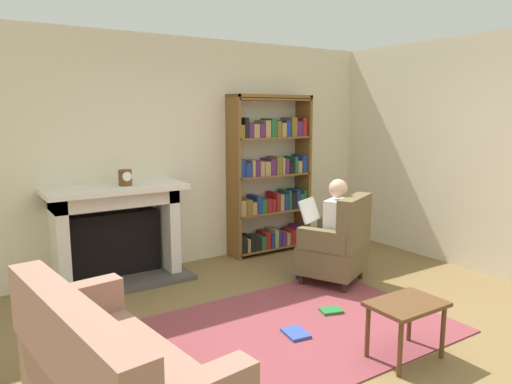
{
  "coord_description": "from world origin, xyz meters",
  "views": [
    {
      "loc": [
        -2.46,
        -2.73,
        1.85
      ],
      "look_at": [
        0.1,
        1.2,
        1.05
      ],
      "focal_mm": 33.46,
      "sensor_mm": 36.0,
      "label": 1
    }
  ],
  "objects_px": {
    "mantel_clock": "(125,178)",
    "seated_reader": "(328,226)",
    "fireplace": "(116,231)",
    "sofa_floral": "(111,378)",
    "side_table": "(406,311)",
    "bookshelf": "(270,177)",
    "armchair_reading": "(338,245)"
  },
  "relations": [
    {
      "from": "armchair_reading",
      "to": "mantel_clock",
      "type": "bearing_deg",
      "value": -59.58
    },
    {
      "from": "fireplace",
      "to": "armchair_reading",
      "type": "bearing_deg",
      "value": -34.39
    },
    {
      "from": "fireplace",
      "to": "bookshelf",
      "type": "xyz_separation_m",
      "value": [
        2.05,
        0.03,
        0.43
      ]
    },
    {
      "from": "seated_reader",
      "to": "sofa_floral",
      "type": "distance_m",
      "value": 2.98
    },
    {
      "from": "bookshelf",
      "to": "armchair_reading",
      "type": "distance_m",
      "value": 1.5
    },
    {
      "from": "sofa_floral",
      "to": "side_table",
      "type": "distance_m",
      "value": 2.13
    },
    {
      "from": "seated_reader",
      "to": "mantel_clock",
      "type": "bearing_deg",
      "value": -58.0
    },
    {
      "from": "seated_reader",
      "to": "armchair_reading",
      "type": "bearing_deg",
      "value": 90.0
    },
    {
      "from": "sofa_floral",
      "to": "mantel_clock",
      "type": "bearing_deg",
      "value": -27.58
    },
    {
      "from": "mantel_clock",
      "to": "bookshelf",
      "type": "distance_m",
      "value": 1.97
    },
    {
      "from": "fireplace",
      "to": "mantel_clock",
      "type": "distance_m",
      "value": 0.6
    },
    {
      "from": "mantel_clock",
      "to": "seated_reader",
      "type": "xyz_separation_m",
      "value": [
        1.83,
        -1.15,
        -0.53
      ]
    },
    {
      "from": "fireplace",
      "to": "mantel_clock",
      "type": "xyz_separation_m",
      "value": [
        0.09,
        -0.1,
        0.59
      ]
    },
    {
      "from": "sofa_floral",
      "to": "armchair_reading",
      "type": "bearing_deg",
      "value": -75.49
    },
    {
      "from": "seated_reader",
      "to": "side_table",
      "type": "xyz_separation_m",
      "value": [
        -0.62,
        -1.58,
        -0.25
      ]
    },
    {
      "from": "mantel_clock",
      "to": "bookshelf",
      "type": "height_order",
      "value": "bookshelf"
    },
    {
      "from": "mantel_clock",
      "to": "armchair_reading",
      "type": "distance_m",
      "value": 2.38
    },
    {
      "from": "fireplace",
      "to": "side_table",
      "type": "bearing_deg",
      "value": -65.28
    },
    {
      "from": "fireplace",
      "to": "sofa_floral",
      "type": "distance_m",
      "value": 2.58
    },
    {
      "from": "side_table",
      "to": "mantel_clock",
      "type": "bearing_deg",
      "value": 113.94
    },
    {
      "from": "mantel_clock",
      "to": "bookshelf",
      "type": "xyz_separation_m",
      "value": [
        1.96,
        0.14,
        -0.16
      ]
    },
    {
      "from": "bookshelf",
      "to": "armchair_reading",
      "type": "bearing_deg",
      "value": -93.05
    },
    {
      "from": "bookshelf",
      "to": "seated_reader",
      "type": "distance_m",
      "value": 1.34
    },
    {
      "from": "mantel_clock",
      "to": "bookshelf",
      "type": "bearing_deg",
      "value": 3.95
    },
    {
      "from": "fireplace",
      "to": "mantel_clock",
      "type": "bearing_deg",
      "value": -47.94
    },
    {
      "from": "fireplace",
      "to": "sofa_floral",
      "type": "height_order",
      "value": "fireplace"
    },
    {
      "from": "bookshelf",
      "to": "seated_reader",
      "type": "height_order",
      "value": "bookshelf"
    },
    {
      "from": "fireplace",
      "to": "seated_reader",
      "type": "xyz_separation_m",
      "value": [
        1.93,
        -1.25,
        0.05
      ]
    },
    {
      "from": "bookshelf",
      "to": "side_table",
      "type": "relative_size",
      "value": 3.66
    },
    {
      "from": "armchair_reading",
      "to": "side_table",
      "type": "distance_m",
      "value": 1.62
    },
    {
      "from": "armchair_reading",
      "to": "sofa_floral",
      "type": "relative_size",
      "value": 0.55
    },
    {
      "from": "mantel_clock",
      "to": "seated_reader",
      "type": "bearing_deg",
      "value": -32.0
    }
  ]
}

